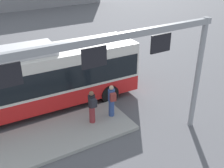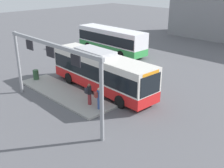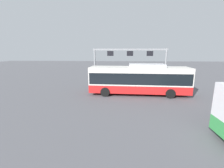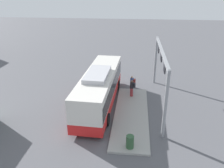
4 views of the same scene
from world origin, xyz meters
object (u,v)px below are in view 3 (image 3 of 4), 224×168
Objects in this scene: bus_main at (139,79)px; person_waiting_near at (114,80)px; trash_bin at (182,84)px; person_boarding at (123,80)px.

bus_main reaches higher than person_waiting_near.
trash_bin is at bearing -151.62° from bus_main.
person_waiting_near reaches higher than trash_bin.
bus_main is at bearing 38.13° from person_boarding.
person_boarding is at bearing 0.79° from trash_bin.
trash_bin is at bearing 104.09° from person_waiting_near.
trash_bin is at bearing 97.27° from person_boarding.
person_waiting_near is (1.08, 0.02, 0.00)m from person_boarding.
person_boarding is 1.08m from person_waiting_near.
person_boarding is 1.00× the size of person_waiting_near.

